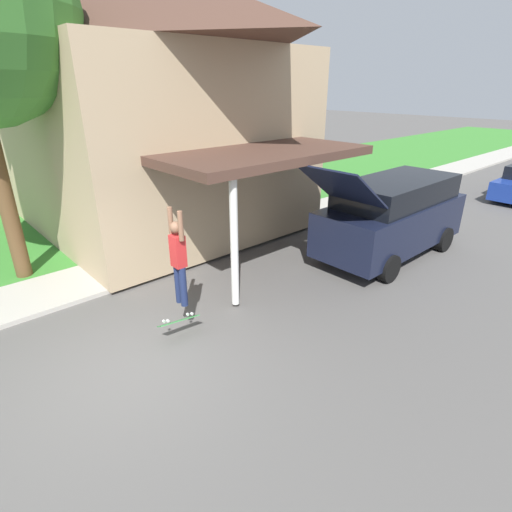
{
  "coord_description": "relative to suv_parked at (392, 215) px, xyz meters",
  "views": [
    {
      "loc": [
        5.46,
        -2.06,
        4.38
      ],
      "look_at": [
        0.02,
        2.85,
        1.21
      ],
      "focal_mm": 28.0,
      "sensor_mm": 36.0,
      "label": 1
    }
  ],
  "objects": [
    {
      "name": "house",
      "position": [
        -7.84,
        -3.14,
        3.06
      ],
      "size": [
        12.86,
        8.01,
        7.94
      ],
      "color": "tan",
      "rests_on": "lawn"
    },
    {
      "name": "skateboarder",
      "position": [
        -0.56,
        -6.27,
        0.42
      ],
      "size": [
        0.41,
        0.21,
        1.82
      ],
      "color": "#192347",
      "rests_on": "ground_plane"
    },
    {
      "name": "suv_parked",
      "position": [
        0.0,
        0.0,
        0.0
      ],
      "size": [
        2.02,
        5.38,
        2.8
      ],
      "color": "black",
      "rests_on": "ground_plane"
    },
    {
      "name": "lawn",
      "position": [
        -8.3,
        -1.52,
        -1.11
      ],
      "size": [
        10.0,
        80.0,
        0.08
      ],
      "color": "#387F2D",
      "rests_on": "ground_plane"
    },
    {
      "name": "ground_plane",
      "position": [
        -0.3,
        -7.52,
        -1.15
      ],
      "size": [
        120.0,
        120.0,
        0.0
      ],
      "primitive_type": "plane",
      "color": "#54514F"
    },
    {
      "name": "sidewalk",
      "position": [
        -3.9,
        -1.52,
        -1.1
      ],
      "size": [
        1.8,
        80.0,
        0.1
      ],
      "color": "#ADA89E",
      "rests_on": "ground_plane"
    },
    {
      "name": "skateboard",
      "position": [
        -0.45,
        -6.44,
        -0.76
      ],
      "size": [
        0.24,
        0.79,
        0.23
      ],
      "color": "#337F3D",
      "rests_on": "ground_plane"
    }
  ]
}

